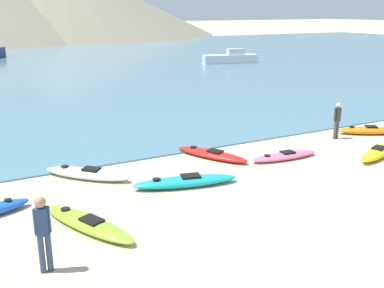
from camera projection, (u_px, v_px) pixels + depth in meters
ground_plane at (318, 222)px, 12.11m from camera, size 400.00×400.00×0.00m
bay_water at (38, 63)px, 47.70m from camera, size 160.00×70.00×0.06m
kayak_on_sand_0 at (88, 223)px, 11.77m from camera, size 2.04×3.40×0.32m
kayak_on_sand_2 at (212, 154)px, 17.37m from camera, size 2.08×3.13×0.32m
kayak_on_sand_3 at (87, 174)px, 15.24m from camera, size 2.73×2.75×0.38m
kayak_on_sand_4 at (380, 151)px, 17.63m from camera, size 3.32×1.80×0.39m
kayak_on_sand_5 at (284, 156)px, 17.21m from camera, size 2.89×0.87×0.29m
kayak_on_sand_6 at (368, 130)px, 20.65m from camera, size 2.72×1.93×0.39m
kayak_on_sand_7 at (185, 181)px, 14.55m from camera, size 3.52×1.54×0.37m
person_near_foreground at (43, 230)px, 9.57m from camera, size 0.36×0.26×1.77m
person_near_waterline at (337, 118)px, 19.68m from camera, size 0.33×0.24×1.64m
moored_boat_2 at (231, 58)px, 47.57m from camera, size 5.93×2.67×1.47m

